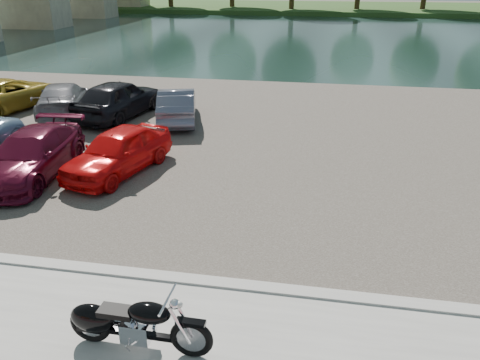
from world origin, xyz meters
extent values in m
cube|color=#9C9892|center=(0.00, 2.00, 0.07)|extent=(60.00, 0.30, 0.14)
cube|color=#3F3932|center=(0.00, 11.00, 0.02)|extent=(60.00, 18.00, 0.04)
cube|color=#182B28|center=(0.00, 40.00, 0.00)|extent=(120.00, 40.00, 0.00)
cube|color=#26491A|center=(0.00, 72.00, 0.30)|extent=(120.00, 24.00, 0.60)
torus|color=black|center=(0.51, 0.14, 0.44)|extent=(0.68, 0.13, 0.68)
torus|color=black|center=(-1.14, 0.17, 0.44)|extent=(0.68, 0.13, 0.68)
cylinder|color=#B2B2B7|center=(0.51, 0.14, 0.44)|extent=(0.46, 0.07, 0.46)
cylinder|color=#B2B2B7|center=(-1.14, 0.17, 0.44)|extent=(0.46, 0.07, 0.46)
cylinder|color=silver|center=(0.37, 0.04, 0.74)|extent=(0.33, 0.06, 0.63)
cylinder|color=silver|center=(0.37, 0.24, 0.74)|extent=(0.33, 0.06, 0.63)
cylinder|color=silver|center=(0.18, 0.15, 1.13)|extent=(0.05, 0.75, 0.04)
sphere|color=silver|center=(0.28, 0.15, 1.05)|extent=(0.16, 0.16, 0.16)
sphere|color=silver|center=(0.35, 0.14, 1.05)|extent=(0.11, 0.11, 0.11)
cube|color=black|center=(0.51, 0.14, 0.75)|extent=(0.45, 0.15, 0.06)
cube|color=black|center=(-0.31, 0.15, 0.38)|extent=(1.20, 0.12, 0.08)
cube|color=silver|center=(-0.36, 0.16, 0.45)|extent=(0.46, 0.33, 0.34)
cylinder|color=silver|center=(-0.26, 0.15, 0.65)|extent=(0.25, 0.18, 0.27)
cylinder|color=silver|center=(-0.46, 0.16, 0.65)|extent=(0.25, 0.18, 0.27)
ellipsoid|color=black|center=(-0.13, 0.15, 0.82)|extent=(0.69, 0.37, 0.32)
cube|color=black|center=(-0.66, 0.16, 0.76)|extent=(0.55, 0.29, 0.10)
ellipsoid|color=black|center=(-1.09, 0.17, 0.56)|extent=(0.73, 0.35, 0.50)
cube|color=black|center=(-1.14, 0.17, 0.49)|extent=(0.40, 0.19, 0.30)
cylinder|color=silver|center=(-0.66, 0.32, 0.32)|extent=(1.10, 0.11, 0.09)
cylinder|color=silver|center=(-0.66, 0.32, 0.40)|extent=(1.10, 0.11, 0.09)
cylinder|color=#B2B2B7|center=(-0.47, -0.02, 0.23)|extent=(0.03, 0.14, 0.22)
imported|color=#540C22|center=(-5.92, 6.18, 0.68)|extent=(2.17, 4.56, 1.29)
imported|color=red|center=(-3.57, 6.86, 0.70)|extent=(2.49, 4.13, 1.31)
imported|color=#B59529|center=(-11.07, 12.62, 0.70)|extent=(3.22, 5.11, 1.32)
imported|color=gray|center=(-8.37, 12.34, 0.68)|extent=(3.29, 4.79, 1.29)
imported|color=black|center=(-5.91, 12.26, 0.81)|extent=(2.56, 4.74, 1.53)
imported|color=slate|center=(-3.41, 12.15, 0.69)|extent=(2.36, 4.18, 1.31)
camera|label=1|loc=(2.20, -5.10, 5.51)|focal=35.00mm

